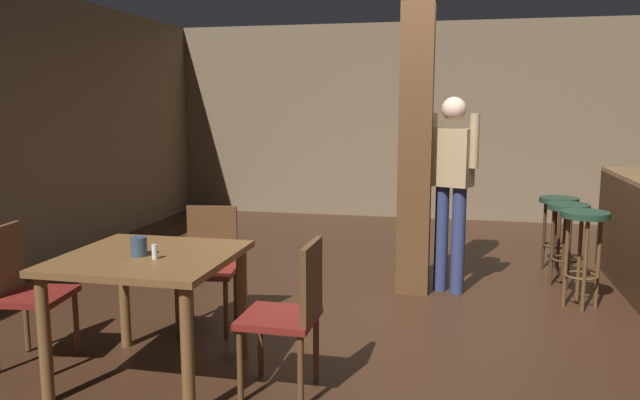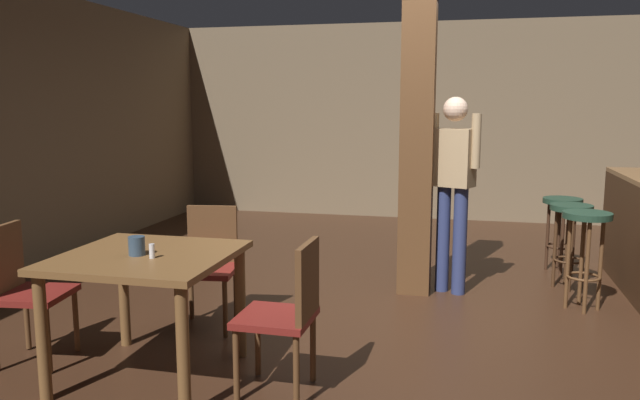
% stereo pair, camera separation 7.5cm
% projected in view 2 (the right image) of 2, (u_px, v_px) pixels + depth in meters
% --- Properties ---
extents(ground_plane, '(10.80, 10.80, 0.00)m').
position_uv_depth(ground_plane, '(426.00, 323.00, 4.76)').
color(ground_plane, '#382114').
extents(wall_back, '(8.00, 0.10, 2.80)m').
position_uv_depth(wall_back, '(450.00, 122.00, 8.88)').
color(wall_back, '#756047').
rests_on(wall_back, ground_plane).
extents(pillar, '(0.28, 0.28, 2.80)m').
position_uv_depth(pillar, '(417.00, 134.00, 5.37)').
color(pillar, brown).
rests_on(pillar, ground_plane).
extents(dining_table, '(0.99, 0.99, 0.78)m').
position_uv_depth(dining_table, '(148.00, 274.00, 3.74)').
color(dining_table, brown).
rests_on(dining_table, ground_plane).
extents(chair_north, '(0.48, 0.48, 0.89)m').
position_uv_depth(chair_north, '(209.00, 260.00, 4.65)').
color(chair_north, maroon).
rests_on(chair_north, ground_plane).
extents(chair_west, '(0.47, 0.47, 0.89)m').
position_uv_depth(chair_west, '(23.00, 286.00, 4.00)').
color(chair_west, maroon).
rests_on(chair_west, ground_plane).
extents(chair_east, '(0.43, 0.43, 0.89)m').
position_uv_depth(chair_east, '(288.00, 309.00, 3.54)').
color(chair_east, maroon).
rests_on(chair_east, ground_plane).
extents(napkin_cup, '(0.10, 0.10, 0.11)m').
position_uv_depth(napkin_cup, '(137.00, 246.00, 3.67)').
color(napkin_cup, '#33475B').
rests_on(napkin_cup, dining_table).
extents(salt_shaker, '(0.03, 0.03, 0.08)m').
position_uv_depth(salt_shaker, '(152.00, 251.00, 3.60)').
color(salt_shaker, silver).
rests_on(salt_shaker, dining_table).
extents(standing_person, '(0.46, 0.32, 1.72)m').
position_uv_depth(standing_person, '(453.00, 180.00, 5.40)').
color(standing_person, tan).
rests_on(standing_person, ground_plane).
extents(bar_stool_near, '(0.38, 0.38, 0.80)m').
position_uv_depth(bar_stool_near, '(586.00, 236.00, 5.00)').
color(bar_stool_near, '#1E3828').
rests_on(bar_stool_near, ground_plane).
extents(bar_stool_mid, '(0.37, 0.37, 0.77)m').
position_uv_depth(bar_stool_mid, '(570.00, 225.00, 5.59)').
color(bar_stool_mid, '#1E3828').
rests_on(bar_stool_mid, ground_plane).
extents(bar_stool_far, '(0.38, 0.38, 0.74)m').
position_uv_depth(bar_stool_far, '(562.00, 215.00, 6.19)').
color(bar_stool_far, '#1E3828').
rests_on(bar_stool_far, ground_plane).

